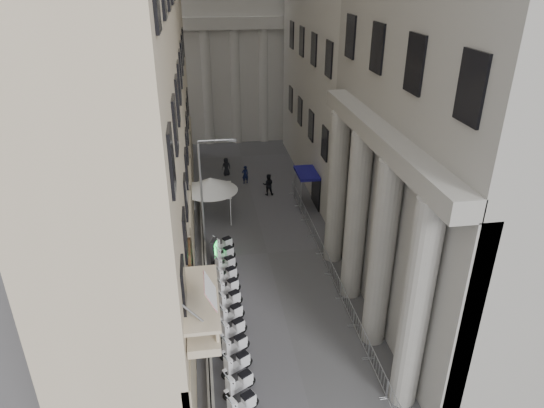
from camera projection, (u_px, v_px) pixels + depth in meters
The scene contains 28 objects.
iron_fence at pixel (205, 268), 31.50m from camera, with size 0.30×28.00×1.40m, color black, non-canonical shape.
blue_awning at pixel (306, 206), 39.74m from camera, with size 1.60×3.00×3.00m, color navy, non-canonical shape.
scooter_3 at pixel (240, 392), 22.26m from camera, with size 0.56×1.40×1.50m, color white, non-canonical shape.
scooter_4 at pixel (238, 372), 23.37m from camera, with size 0.56×1.40×1.50m, color white, non-canonical shape.
scooter_5 at pixel (235, 354), 24.47m from camera, with size 0.56×1.40×1.50m, color white, non-canonical shape.
scooter_6 at pixel (234, 337), 25.57m from camera, with size 0.56×1.40×1.50m, color white, non-canonical shape.
scooter_7 at pixel (232, 322), 26.67m from camera, with size 0.56×1.40×1.50m, color white, non-canonical shape.
scooter_8 at pixel (230, 308), 27.77m from camera, with size 0.56×1.40×1.50m, color white, non-canonical shape.
scooter_9 at pixel (229, 295), 28.87m from camera, with size 0.56×1.40×1.50m, color white, non-canonical shape.
scooter_10 at pixel (227, 283), 29.98m from camera, with size 0.56×1.40×1.50m, color white, non-canonical shape.
scooter_11 at pixel (226, 272), 31.08m from camera, with size 0.56×1.40×1.50m, color white, non-canonical shape.
scooter_12 at pixel (225, 262), 32.18m from camera, with size 0.56×1.40×1.50m, color white, non-canonical shape.
scooter_13 at pixel (224, 252), 33.28m from camera, with size 0.56×1.40×1.50m, color white, non-canonical shape.
barrier_1 at pixel (376, 378), 23.06m from camera, with size 0.60×2.40×1.10m, color #B2B4BA, non-canonical shape.
barrier_2 at pixel (360, 342), 25.29m from camera, with size 0.60×2.40×1.10m, color #B2B4BA, non-canonical shape.
barrier_3 at pixel (346, 311), 27.51m from camera, with size 0.60×2.40×1.10m, color #B2B4BA, non-canonical shape.
barrier_4 at pixel (335, 286), 29.73m from camera, with size 0.60×2.40×1.10m, color #B2B4BA, non-canonical shape.
barrier_5 at pixel (325, 264), 31.95m from camera, with size 0.60×2.40×1.10m, color #B2B4BA, non-canonical shape.
barrier_6 at pixel (316, 244), 34.17m from camera, with size 0.60×2.40×1.10m, color #B2B4BA, non-canonical shape.
barrier_7 at pixel (308, 228), 36.39m from camera, with size 0.60×2.40×1.10m, color #B2B4BA, non-canonical shape.
barrier_8 at pixel (302, 213), 38.62m from camera, with size 0.60×2.40×1.10m, color #B2B4BA, non-canonical shape.
barrier_9 at pixel (295, 199), 40.84m from camera, with size 0.60×2.40×1.10m, color #B2B4BA, non-canonical shape.
security_tent at pixel (209, 184), 36.74m from camera, with size 4.13×4.13×3.36m.
street_lamp at pixel (205, 185), 32.14m from camera, with size 2.52×0.22×7.72m.
info_kiosk at pixel (214, 251), 31.67m from camera, with size 0.48×0.85×1.74m.
pedestrian_a at pixel (245, 175), 43.57m from camera, with size 0.61×0.40×1.68m, color #0D1334.
pedestrian_b at pixel (268, 185), 41.29m from camera, with size 0.92×0.72×1.89m, color black.
pedestrian_c at pixel (226, 167), 45.26m from camera, with size 0.83×0.54×1.70m, color black.
Camera 1 is at (-3.95, -8.84, 17.55)m, focal length 32.00 mm.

